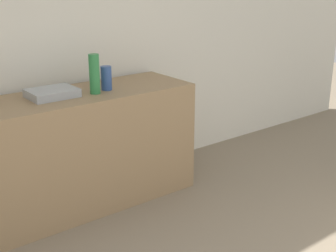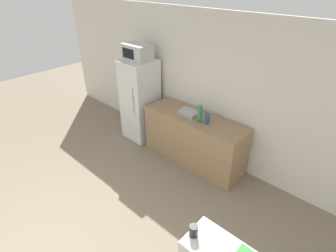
{
  "view_description": "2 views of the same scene",
  "coord_description": "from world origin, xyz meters",
  "px_view_note": "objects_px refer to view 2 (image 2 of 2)",
  "views": [
    {
      "loc": [
        -1.38,
        -0.04,
        1.79
      ],
      "look_at": [
        0.19,
        1.99,
        0.93
      ],
      "focal_mm": 50.0,
      "sensor_mm": 36.0,
      "label": 1
    },
    {
      "loc": [
        2.44,
        -0.2,
        3.06
      ],
      "look_at": [
        0.17,
        2.3,
        1.08
      ],
      "focal_mm": 28.0,
      "sensor_mm": 36.0,
      "label": 2
    }
  ],
  "objects_px": {
    "bottle_tall": "(200,114)",
    "bottle_short": "(207,118)",
    "refrigerator": "(140,100)",
    "microwave": "(137,52)",
    "jar": "(194,231)"
  },
  "relations": [
    {
      "from": "refrigerator",
      "to": "microwave",
      "type": "relative_size",
      "value": 3.05
    },
    {
      "from": "refrigerator",
      "to": "bottle_short",
      "type": "xyz_separation_m",
      "value": [
        1.63,
        0.01,
        0.18
      ]
    },
    {
      "from": "bottle_tall",
      "to": "bottle_short",
      "type": "relative_size",
      "value": 1.61
    },
    {
      "from": "bottle_tall",
      "to": "bottle_short",
      "type": "height_order",
      "value": "bottle_tall"
    },
    {
      "from": "microwave",
      "to": "jar",
      "type": "distance_m",
      "value": 3.49
    },
    {
      "from": "refrigerator",
      "to": "microwave",
      "type": "xyz_separation_m",
      "value": [
        -0.0,
        -0.0,
        0.97
      ]
    },
    {
      "from": "bottle_tall",
      "to": "jar",
      "type": "bearing_deg",
      "value": -55.08
    },
    {
      "from": "refrigerator",
      "to": "bottle_tall",
      "type": "relative_size",
      "value": 5.58
    },
    {
      "from": "microwave",
      "to": "bottle_tall",
      "type": "relative_size",
      "value": 1.83
    },
    {
      "from": "refrigerator",
      "to": "bottle_tall",
      "type": "bearing_deg",
      "value": -1.4
    },
    {
      "from": "refrigerator",
      "to": "jar",
      "type": "distance_m",
      "value": 3.44
    },
    {
      "from": "bottle_short",
      "to": "microwave",
      "type": "bearing_deg",
      "value": -179.75
    },
    {
      "from": "bottle_short",
      "to": "bottle_tall",
      "type": "bearing_deg",
      "value": -160.99
    },
    {
      "from": "refrigerator",
      "to": "jar",
      "type": "bearing_deg",
      "value": -34.37
    },
    {
      "from": "bottle_short",
      "to": "jar",
      "type": "bearing_deg",
      "value": -58.24
    }
  ]
}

